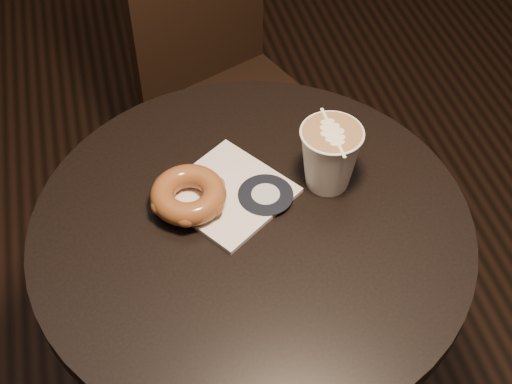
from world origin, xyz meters
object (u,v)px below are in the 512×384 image
cafe_table (252,294)px  chair (219,65)px  doughnut (188,195)px  latte_cup (330,157)px  pastry_bag (228,193)px

cafe_table → chair: 0.70m
doughnut → cafe_table: bearing=-32.8°
doughnut → chair: bearing=74.6°
cafe_table → latte_cup: bearing=21.1°
chair → doughnut: chair is taller
doughnut → pastry_bag: bearing=7.2°
cafe_table → chair: (0.09, 0.69, -0.03)m
chair → latte_cup: (0.06, -0.64, 0.29)m
doughnut → latte_cup: latte_cup is taller
cafe_table → latte_cup: latte_cup is taller
cafe_table → latte_cup: size_ratio=6.68×
latte_cup → cafe_table: bearing=-158.9°
pastry_bag → doughnut: size_ratio=1.43×
cafe_table → doughnut: (-0.09, 0.06, 0.23)m
doughnut → latte_cup: 0.23m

